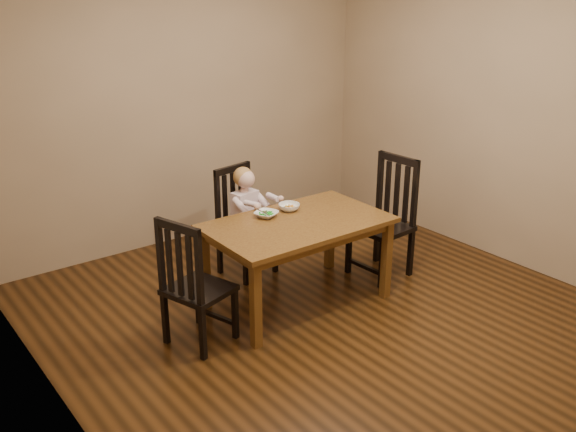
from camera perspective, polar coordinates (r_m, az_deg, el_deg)
room at (r=4.60m, az=3.13°, el=6.42°), size 4.01×4.01×2.71m
dining_table at (r=4.97m, az=0.84°, el=-1.35°), size 1.41×0.86×0.70m
chair_child at (r=5.58m, az=-4.02°, el=-0.63°), size 0.47×0.45×0.95m
chair_left at (r=4.52m, az=-8.38°, el=-6.11°), size 0.50×0.51×0.97m
chair_right at (r=5.59m, az=8.64°, el=-0.29°), size 0.46×0.48×1.05m
toddler at (r=5.50m, az=-3.71°, el=0.50°), size 0.35×0.41×0.51m
bowl_peas at (r=5.02m, az=-1.94°, el=0.15°), size 0.23×0.23×0.04m
bowl_veg at (r=5.16m, az=0.10°, el=0.80°), size 0.22×0.22×0.05m
fork at (r=4.98m, az=-2.19°, el=0.24°), size 0.06×0.11×0.04m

